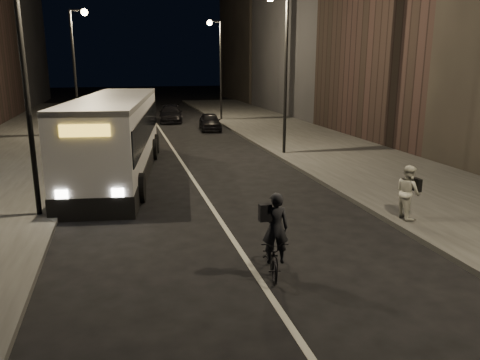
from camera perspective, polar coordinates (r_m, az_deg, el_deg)
ground at (r=12.84m, az=-0.20°, el=-8.27°), size 180.00×180.00×0.00m
sidewalk_right at (r=28.36m, az=9.54°, el=4.16°), size 7.00×70.00×0.16m
sidewalk_left at (r=26.55m, az=-26.34°, el=2.21°), size 7.00×70.00×0.16m
streetlight_right_mid at (r=24.92m, az=5.06°, el=15.15°), size 1.20×0.44×8.12m
streetlight_right_far at (r=40.36m, az=-2.76°, el=14.78°), size 1.20×0.44×8.12m
streetlight_left_near at (r=15.70m, az=-24.12°, el=14.66°), size 1.20×0.44×8.12m
streetlight_left_far at (r=33.60m, az=-19.18°, el=14.18°), size 1.20×0.44×8.12m
city_bus at (r=21.41m, az=-14.83°, el=5.59°), size 4.43×13.10×3.47m
cyclist_on_bicycle at (r=11.15m, az=4.03°, el=-8.10°), size 0.94×1.86×2.05m
pedestrian_woman at (r=15.37m, az=19.80°, el=-1.37°), size 0.65×0.83×1.69m
car_near at (r=35.11m, az=-3.68°, el=7.12°), size 1.80×3.79×1.25m
car_mid at (r=40.07m, az=-12.80°, el=7.77°), size 1.81×4.31×1.38m
car_far at (r=40.43m, az=-8.45°, el=7.98°), size 2.36×4.79×1.34m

